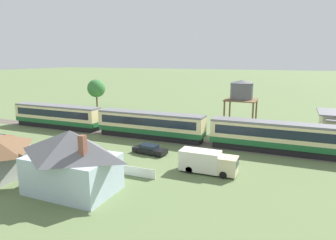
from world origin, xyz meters
TOP-DOWN VIEW (x-y plane):
  - ground_plane at (0.00, 0.00)m, footprint 600.00×600.00m
  - passenger_train at (-13.04, -0.43)m, footprint 75.19×2.96m
  - railway_track at (-9.44, -0.43)m, footprint 132.19×3.60m
  - water_tower at (-10.00, 7.46)m, footprint 5.00×5.00m
  - cottage_grey_roof_2 at (-20.96, -20.95)m, footprint 8.78×5.82m
  - picket_fence_front at (-32.00, -15.33)m, footprint 34.19×0.06m
  - parked_car_orange at (-31.15, -10.52)m, footprint 2.49×4.58m
  - parked_car_black at (-19.34, -7.69)m, footprint 4.85×2.30m
  - delivery_truck_cream at (-10.38, -11.32)m, footprint 6.41×2.17m
  - yard_tree_0 at (-49.74, 22.39)m, footprint 4.66×4.66m

SIDE VIEW (x-z plane):
  - ground_plane at x=0.00m, z-range 0.00..0.00m
  - railway_track at x=-9.44m, z-range -0.01..0.03m
  - picket_fence_front at x=-32.00m, z-range 0.00..1.05m
  - parked_car_black at x=-19.34m, z-range -0.03..1.22m
  - parked_car_orange at x=-31.15m, z-range -0.04..1.30m
  - delivery_truck_cream at x=-10.38m, z-range 0.05..2.51m
  - passenger_train at x=-13.04m, z-range 0.23..4.41m
  - cottage_grey_roof_2 at x=-20.96m, z-range 0.12..6.16m
  - yard_tree_0 at x=-49.74m, z-range 1.26..8.47m
  - water_tower at x=-10.00m, z-range 2.68..11.83m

